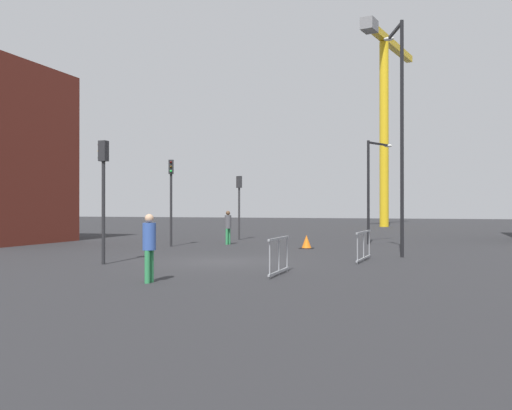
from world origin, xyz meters
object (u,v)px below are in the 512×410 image
Objects in this scene: traffic_light_near at (171,189)px; pedestrian_walking at (149,243)px; traffic_cone_striped at (307,242)px; traffic_light_median at (239,197)px; streetlamp_tall at (400,120)px; pedestrian_waiting at (228,225)px; traffic_light_far at (103,182)px; streetlamp_short at (372,180)px; construction_crane at (385,98)px.

traffic_light_near reaches higher than pedestrian_walking.
traffic_cone_striped is at bearing 6.62° from traffic_light_near.
traffic_light_median is 0.88× the size of traffic_light_near.
pedestrian_waiting is at bearing 153.18° from streetlamp_tall.
traffic_light_near is 13.43m from pedestrian_walking.
pedestrian_walking is (3.79, -3.62, -1.78)m from traffic_light_far.
traffic_light_near is at bearing -173.38° from traffic_cone_striped.
streetlamp_short is 1.29× the size of traffic_light_far.
traffic_light_median is (-7.93, 1.18, -0.83)m from streetlamp_short.
construction_crane reaches higher than traffic_cone_striped.
construction_crane is 34.18m from traffic_light_near.
streetlamp_tall is 7.81m from streetlamp_short.
traffic_light_median is at bearing 101.73° from pedestrian_waiting.
traffic_light_near is 6.86× the size of traffic_cone_striped.
construction_crane is at bearing 88.52° from traffic_cone_striped.
streetlamp_tall is 11.01m from pedestrian_waiting.
streetlamp_tall is 2.15× the size of traffic_light_near.
construction_crane is 45.52m from pedestrian_walking.
streetlamp_tall is at bearing -75.32° from streetlamp_short.
pedestrian_walking is 12.95m from traffic_cone_striped.
traffic_light_median is 14.68m from traffic_light_far.
traffic_light_near is (-11.17, 2.29, -2.52)m from streetlamp_tall.
streetlamp_short is 7.98m from pedestrian_waiting.
streetlamp_tall is at bearing -26.82° from pedestrian_waiting.
streetlamp_tall is 1.69× the size of streetlamp_short.
pedestrian_waiting is 4.84m from traffic_cone_striped.
construction_crane is 33.50m from traffic_cone_striped.
traffic_light_far is (-7.51, -13.49, -0.58)m from streetlamp_short.
pedestrian_waiting is (-5.34, -29.54, -11.84)m from construction_crane.
pedestrian_walking is at bearing -95.11° from traffic_cone_striped.
streetlamp_short is 17.67m from pedestrian_walking.
traffic_light_near is (-7.49, -31.81, -10.01)m from construction_crane.
construction_crane is 10.93× the size of pedestrian_walking.
streetlamp_tall reaches higher than traffic_light_far.
traffic_light_median is at bearing 171.55° from streetlamp_short.
streetlamp_short is 1.27× the size of traffic_light_near.
pedestrian_waiting is at bearing -78.27° from traffic_light_median.
streetlamp_tall is 11.56m from traffic_light_far.
streetlamp_tall is 2.43× the size of traffic_light_median.
streetlamp_short reaches higher than traffic_light_median.
pedestrian_waiting is (-9.03, 4.57, -4.35)m from streetlamp_tall.
streetlamp_short is at bearing 60.90° from traffic_light_far.
pedestrian_walking is at bearing -102.27° from streetlamp_short.
construction_crane is 3.55× the size of streetlamp_short.
traffic_light_near is 3.62m from pedestrian_waiting.
streetlamp_short is at bearing 58.77° from traffic_cone_striped.
traffic_cone_striped is (-2.57, -4.24, -3.10)m from streetlamp_short.
streetlamp_short reaches higher than traffic_light_far.
construction_crane is at bearing 93.78° from streetlamp_short.
streetlamp_short is at bearing 104.68° from streetlamp_tall.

